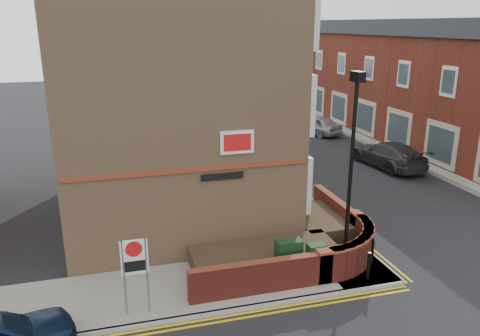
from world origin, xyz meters
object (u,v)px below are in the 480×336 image
(utility_cabinet_large, at_px, (288,258))
(silver_car_near, at_px, (262,141))
(lamppost, at_px, (351,174))
(zone_sign, at_px, (135,263))

(utility_cabinet_large, height_order, silver_car_near, silver_car_near)
(lamppost, height_order, utility_cabinet_large, lamppost)
(zone_sign, distance_m, silver_car_near, 17.52)
(lamppost, xyz_separation_m, silver_car_near, (2.00, 14.54, -2.59))
(utility_cabinet_large, bearing_deg, zone_sign, -170.31)
(utility_cabinet_large, relative_size, silver_car_near, 0.26)
(lamppost, xyz_separation_m, zone_sign, (-6.60, -0.70, -1.70))
(silver_car_near, bearing_deg, lamppost, -114.82)
(silver_car_near, bearing_deg, zone_sign, -136.42)
(lamppost, bearing_deg, utility_cabinet_large, 176.99)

